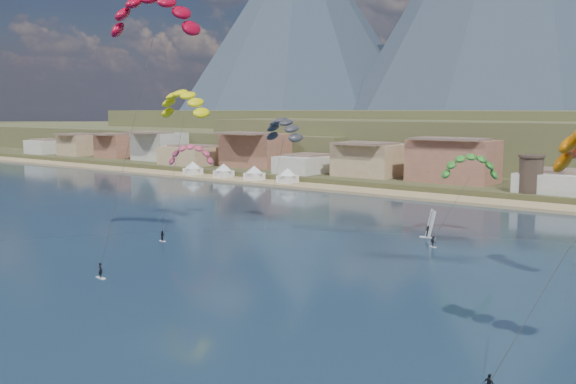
{
  "coord_description": "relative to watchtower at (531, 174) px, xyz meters",
  "views": [
    {
      "loc": [
        52.3,
        -34.95,
        20.74
      ],
      "look_at": [
        0.0,
        32.0,
        10.0
      ],
      "focal_mm": 41.05,
      "sensor_mm": 36.0,
      "label": 1
    }
  ],
  "objects": [
    {
      "name": "beach",
      "position": [
        -5.0,
        -8.0,
        -6.12
      ],
      "size": [
        2200.0,
        12.0,
        0.9
      ],
      "color": "tan",
      "rests_on": "ground"
    },
    {
      "name": "distant_kite_dark",
      "position": [
        -24.17,
        -58.7,
        11.54
      ],
      "size": [
        10.04,
        7.28,
        20.84
      ],
      "color": "#262626",
      "rests_on": "ground"
    },
    {
      "name": "ground",
      "position": [
        -5.0,
        -114.0,
        -6.37
      ],
      "size": [
        2400.0,
        2400.0,
        0.0
      ],
      "primitive_type": "plane",
      "color": "black",
      "rests_on": "ground"
    },
    {
      "name": "town",
      "position": [
        -45.0,
        8.0,
        1.63
      ],
      "size": [
        400.0,
        24.0,
        12.0
      ],
      "color": "silver",
      "rests_on": "ground"
    },
    {
      "name": "distant_kite_pink",
      "position": [
        -43.48,
        -62.53,
        6.49
      ],
      "size": [
        8.8,
        8.36,
        16.04
      ],
      "color": "#262626",
      "rests_on": "ground"
    },
    {
      "name": "kitesurfer_red",
      "position": [
        -25.06,
        -86.66,
        28.15
      ],
      "size": [
        14.3,
        20.06,
        38.51
      ],
      "color": "silver",
      "rests_on": "ground"
    },
    {
      "name": "watchtower",
      "position": [
        0.0,
        0.0,
        0.0
      ],
      "size": [
        5.82,
        5.82,
        8.6
      ],
      "color": "#47382D",
      "rests_on": "ground"
    },
    {
      "name": "kitesurfer_green",
      "position": [
        5.16,
        -47.17,
        5.72
      ],
      "size": [
        9.87,
        15.93,
        16.26
      ],
      "color": "silver",
      "rests_on": "ground"
    },
    {
      "name": "beach_tents",
      "position": [
        -81.25,
        -8.0,
        -2.66
      ],
      "size": [
        43.4,
        6.4,
        5.0
      ],
      "color": "white",
      "rests_on": "ground"
    },
    {
      "name": "kitesurfer_yellow",
      "position": [
        -36.91,
        -70.22,
        15.93
      ],
      "size": [
        12.17,
        13.44,
        25.84
      ],
      "color": "silver",
      "rests_on": "ground"
    },
    {
      "name": "windsurfer",
      "position": [
        0.75,
        -52.26,
        -4.93
      ],
      "size": [
        2.61,
        2.85,
        4.55
      ],
      "color": "silver",
      "rests_on": "ground"
    }
  ]
}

